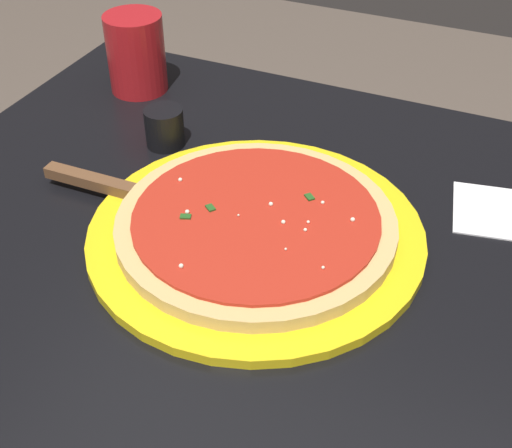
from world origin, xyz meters
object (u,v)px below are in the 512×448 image
pizza (256,223)px  cup_small_sauce (164,127)px  pizza_server (122,190)px  cup_tall_drink (136,53)px  serving_plate (256,234)px

pizza → cup_small_sauce: cup_small_sauce is taller
pizza_server → cup_tall_drink: cup_tall_drink is taller
cup_tall_drink → cup_small_sauce: 0.17m
pizza_server → cup_small_sauce: bearing=97.6°
serving_plate → pizza: size_ratio=1.21×
serving_plate → cup_small_sauce: cup_small_sauce is taller
pizza → cup_small_sauce: size_ratio=5.94×
cup_small_sauce → cup_tall_drink: bearing=133.3°
pizza → cup_small_sauce: (-0.19, 0.13, 0.00)m
pizza_server → cup_tall_drink: 0.29m
pizza → pizza_server: size_ratio=1.42×
pizza_server → cup_tall_drink: (-0.13, 0.26, 0.04)m
pizza → cup_small_sauce: 0.23m
pizza_server → pizza: bearing=0.9°
serving_plate → cup_tall_drink: size_ratio=3.26×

